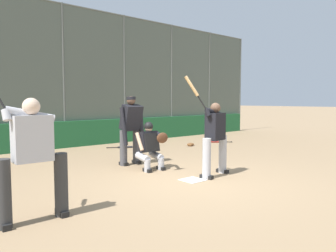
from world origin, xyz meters
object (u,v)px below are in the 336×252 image
object	(u,v)px
spare_bat_by_padding	(217,142)
fielding_glove_on_dirt	(191,144)
umpire_home	(131,128)
batter_on_deck	(32,155)
batter_at_plate	(215,136)
spare_bat_third_base_side	(123,147)
catcher_behind_plate	(151,145)

from	to	relation	value
spare_bat_by_padding	fielding_glove_on_dirt	world-z (taller)	fielding_glove_on_dirt
umpire_home	batter_on_deck	bearing A→B (deg)	34.33
batter_at_plate	spare_bat_third_base_side	distance (m)	4.92
batter_at_plate	spare_bat_third_base_side	world-z (taller)	batter_at_plate
umpire_home	fielding_glove_on_dirt	world-z (taller)	umpire_home
spare_bat_by_padding	batter_at_plate	bearing A→B (deg)	82.65
catcher_behind_plate	spare_bat_third_base_side	world-z (taller)	catcher_behind_plate
spare_bat_third_base_side	fielding_glove_on_dirt	bearing A→B (deg)	-0.50
batter_at_plate	batter_on_deck	xyz separation A→B (m)	(3.91, 0.19, 0.05)
spare_bat_by_padding	spare_bat_third_base_side	xyz separation A→B (m)	(3.55, -1.16, -0.00)
batter_at_plate	spare_bat_by_padding	world-z (taller)	batter_at_plate
spare_bat_by_padding	spare_bat_third_base_side	size ratio (longest dim) A/B	0.87
batter_on_deck	spare_bat_third_base_side	size ratio (longest dim) A/B	2.79
umpire_home	spare_bat_third_base_side	world-z (taller)	umpire_home
umpire_home	spare_bat_by_padding	bearing A→B (deg)	-166.44
catcher_behind_plate	fielding_glove_on_dirt	world-z (taller)	catcher_behind_plate
batter_on_deck	fielding_glove_on_dirt	bearing A→B (deg)	-148.77
batter_on_deck	fielding_glove_on_dirt	distance (m)	7.86
umpire_home	batter_on_deck	world-z (taller)	batter_on_deck
catcher_behind_plate	batter_on_deck	xyz separation A→B (m)	(3.23, 1.58, 0.33)
catcher_behind_plate	batter_at_plate	bearing A→B (deg)	119.38
umpire_home	fielding_glove_on_dirt	distance (m)	3.94
batter_on_deck	spare_bat_by_padding	distance (m)	9.11
batter_at_plate	umpire_home	distance (m)	2.31
batter_at_plate	umpire_home	world-z (taller)	batter_at_plate
batter_at_plate	catcher_behind_plate	bearing A→B (deg)	-76.05
catcher_behind_plate	batter_on_deck	world-z (taller)	batter_on_deck
catcher_behind_plate	fielding_glove_on_dirt	bearing A→B (deg)	-144.30
batter_at_plate	batter_on_deck	bearing A→B (deg)	-9.19
spare_bat_third_base_side	batter_on_deck	bearing A→B (deg)	-105.52
batter_on_deck	spare_bat_by_padding	bearing A→B (deg)	-153.32
catcher_behind_plate	fielding_glove_on_dirt	xyz separation A→B (m)	(-3.57, -2.26, -0.53)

